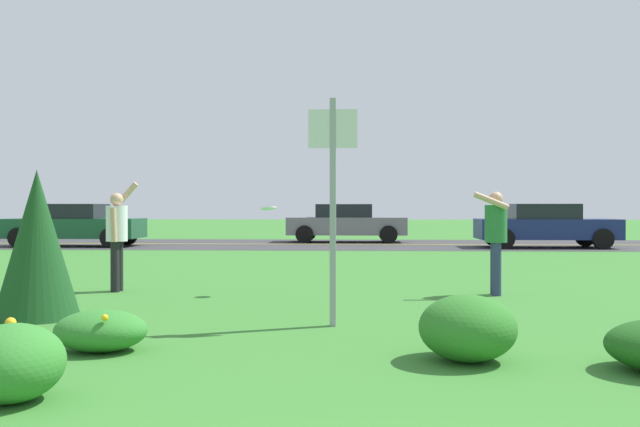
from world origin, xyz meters
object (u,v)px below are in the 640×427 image
object	(u,v)px
person_thrower_white_shirt	(117,232)
frisbee_white	(268,208)
car_gray_center_left	(346,223)
sign_post_near_path	(333,188)
car_navy_center_right	(545,225)
car_dark_green_leftmost	(74,225)
person_catcher_green_shirt	(496,233)

from	to	relation	value
person_thrower_white_shirt	frisbee_white	xyz separation A→B (m)	(2.48, -0.23, 0.39)
person_thrower_white_shirt	car_gray_center_left	distance (m)	16.45
sign_post_near_path	car_navy_center_right	distance (m)	17.24
car_gray_center_left	person_thrower_white_shirt	bearing A→B (deg)	-102.09
car_dark_green_leftmost	sign_post_near_path	bearing A→B (deg)	-59.48
car_dark_green_leftmost	car_navy_center_right	bearing A→B (deg)	0.00
frisbee_white	car_dark_green_leftmost	xyz separation A→B (m)	(-8.29, 13.00, -0.60)
car_dark_green_leftmost	car_gray_center_left	xyz separation A→B (m)	(9.26, 3.32, 0.00)
car_navy_center_right	person_thrower_white_shirt	bearing A→B (deg)	-128.32
frisbee_white	car_navy_center_right	bearing A→B (deg)	59.66
car_gray_center_left	car_navy_center_right	xyz separation A→B (m)	(6.64, -3.32, 0.00)
sign_post_near_path	person_catcher_green_shirt	xyz separation A→B (m)	(2.41, 3.01, -0.62)
sign_post_near_path	car_navy_center_right	world-z (taller)	sign_post_near_path
frisbee_white	car_navy_center_right	distance (m)	15.07
sign_post_near_path	person_thrower_white_shirt	size ratio (longest dim) A/B	1.47
person_catcher_green_shirt	car_navy_center_right	xyz separation A→B (m)	(4.09, 12.94, -0.22)
person_thrower_white_shirt	car_navy_center_right	bearing A→B (deg)	51.68
person_thrower_white_shirt	person_catcher_green_shirt	distance (m)	6.01
sign_post_near_path	frisbee_white	world-z (taller)	sign_post_near_path
person_thrower_white_shirt	car_navy_center_right	xyz separation A→B (m)	(10.09, 12.77, -0.21)
frisbee_white	car_dark_green_leftmost	bearing A→B (deg)	122.53
person_catcher_green_shirt	frisbee_white	bearing A→B (deg)	-179.01
person_catcher_green_shirt	car_navy_center_right	world-z (taller)	person_catcher_green_shirt
frisbee_white	car_gray_center_left	size ratio (longest dim) A/B	0.06
frisbee_white	car_dark_green_leftmost	world-z (taller)	car_dark_green_leftmost
car_dark_green_leftmost	car_navy_center_right	xyz separation A→B (m)	(15.90, 0.00, 0.00)
sign_post_near_path	person_thrower_white_shirt	xyz separation A→B (m)	(-3.59, 3.18, -0.63)
person_thrower_white_shirt	car_gray_center_left	size ratio (longest dim) A/B	0.39
frisbee_white	person_thrower_white_shirt	bearing A→B (deg)	174.65
car_gray_center_left	person_catcher_green_shirt	bearing A→B (deg)	-81.06
sign_post_near_path	car_gray_center_left	world-z (taller)	sign_post_near_path
car_dark_green_leftmost	car_navy_center_right	size ratio (longest dim) A/B	1.00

